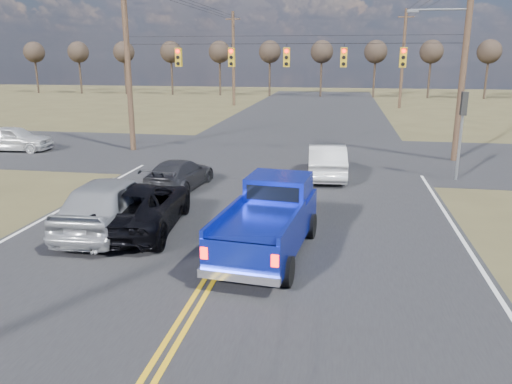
% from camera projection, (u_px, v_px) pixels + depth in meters
% --- Properties ---
extents(ground, '(160.00, 160.00, 0.00)m').
position_uv_depth(ground, '(191.00, 312.00, 10.83)').
color(ground, brown).
rests_on(ground, ground).
extents(road_main, '(14.00, 120.00, 0.02)m').
position_uv_depth(road_main, '(263.00, 192.00, 20.33)').
color(road_main, '#28282B').
rests_on(road_main, ground).
extents(road_cross, '(120.00, 12.00, 0.02)m').
position_uv_depth(road_cross, '(285.00, 155.00, 27.94)').
color(road_cross, '#28282B').
rests_on(road_cross, ground).
extents(signal_gantry, '(19.60, 4.83, 10.00)m').
position_uv_depth(signal_gantry, '(296.00, 62.00, 26.32)').
color(signal_gantry, '#473323').
rests_on(signal_gantry, ground).
extents(utility_poles, '(19.60, 58.32, 10.00)m').
position_uv_depth(utility_poles, '(284.00, 59.00, 25.61)').
color(utility_poles, '#473323').
rests_on(utility_poles, ground).
extents(treeline, '(87.00, 117.80, 7.40)m').
position_uv_depth(treeline, '(301.00, 51.00, 34.95)').
color(treeline, '#33261C').
rests_on(treeline, ground).
extents(pickup_truck, '(2.53, 5.45, 1.98)m').
position_uv_depth(pickup_truck, '(269.00, 221.00, 13.83)').
color(pickup_truck, black).
rests_on(pickup_truck, ground).
extents(silver_suv, '(2.36, 5.37, 1.80)m').
position_uv_depth(silver_suv, '(112.00, 203.00, 15.73)').
color(silver_suv, '#A4A7AC').
rests_on(silver_suv, ground).
extents(black_suv, '(3.02, 5.64, 1.51)m').
position_uv_depth(black_suv, '(139.00, 206.00, 15.89)').
color(black_suv, black).
rests_on(black_suv, ground).
extents(white_car_queue, '(1.94, 4.78, 1.54)m').
position_uv_depth(white_car_queue, '(327.00, 161.00, 22.65)').
color(white_car_queue, silver).
rests_on(white_car_queue, ground).
extents(dgrey_car_queue, '(2.20, 4.44, 1.24)m').
position_uv_depth(dgrey_car_queue, '(179.00, 174.00, 20.75)').
color(dgrey_car_queue, '#323337').
rests_on(dgrey_car_queue, ground).
extents(cross_car_west, '(2.09, 4.47, 1.48)m').
position_uv_depth(cross_car_west, '(14.00, 138.00, 28.97)').
color(cross_car_west, silver).
rests_on(cross_car_west, ground).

